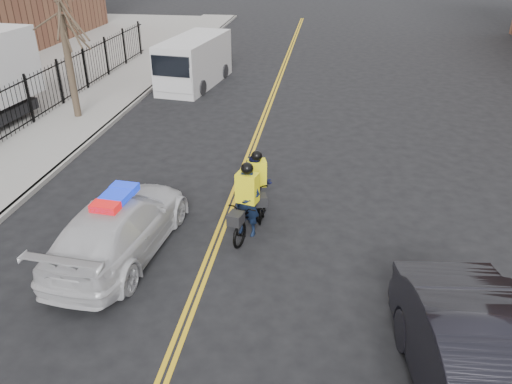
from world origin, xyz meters
The scene contains 11 objects.
ground centered at (0.00, 0.00, 0.00)m, with size 120.00×120.00×0.00m, color black.
center_line_left centered at (-0.08, 8.00, 0.01)m, with size 0.10×60.00×0.01m, color gold.
center_line_right centered at (0.08, 8.00, 0.01)m, with size 0.10×60.00×0.01m, color gold.
sidewalk centered at (-7.50, 8.00, 0.07)m, with size 3.00×60.00×0.15m, color gray.
curb centered at (-6.00, 8.00, 0.07)m, with size 0.20×60.00×0.15m, color gray.
iron_fence centered at (-9.00, 8.00, 1.00)m, with size 0.12×28.00×2.00m, color black, non-canonical shape.
street_tree centered at (-7.60, 10.00, 3.53)m, with size 3.20×3.20×4.80m.
police_cruiser centered at (-2.16, 1.05, 0.72)m, with size 2.42×5.10×1.59m.
cargo_van centered at (-4.11, 15.66, 1.13)m, with size 2.75×5.76×2.32m.
cyclist_near centered at (0.72, 2.30, 0.70)m, with size 1.19×2.15×2.00m.
cyclist_far centered at (0.82, 3.35, 0.74)m, with size 1.03×1.93×1.88m.
Camera 1 is at (2.49, -8.49, 6.97)m, focal length 35.00 mm.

